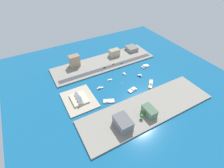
{
  "coord_description": "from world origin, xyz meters",
  "views": [
    {
      "loc": [
        -222.25,
        147.8,
        220.47
      ],
      "look_at": [
        3.9,
        21.64,
        2.09
      ],
      "focal_mm": 27.27,
      "sensor_mm": 36.0,
      "label": 1
    }
  ],
  "objects_px": {
    "barge_flat_brown": "(109,101)",
    "terminal_long_green": "(149,111)",
    "ferry_yellow_fast": "(151,84)",
    "opera_landmark": "(79,96)",
    "catamaran_blue": "(132,90)",
    "apartment_midrise_tan": "(74,61)",
    "traffic_light_waterfront": "(102,70)",
    "ferry_white_commuter": "(145,66)",
    "suv_black": "(105,67)",
    "hatchback_blue": "(122,63)",
    "yacht_sleek_gray": "(100,88)",
    "pickup_red": "(113,64)",
    "office_block_beige": "(114,53)",
    "patrol_launch_navy": "(140,76)",
    "water_taxi_orange": "(124,74)",
    "carpark_squat_concrete": "(132,48)",
    "sailboat_small_white": "(110,80)",
    "warehouse_low_gray": "(123,123)"
  },
  "relations": [
    {
      "from": "catamaran_blue",
      "to": "ferry_white_commuter",
      "type": "distance_m",
      "value": 87.27
    },
    {
      "from": "water_taxi_orange",
      "to": "opera_landmark",
      "type": "bearing_deg",
      "value": 102.98
    },
    {
      "from": "ferry_yellow_fast",
      "to": "patrol_launch_navy",
      "type": "xyz_separation_m",
      "value": [
        33.46,
        2.76,
        -0.72
      ]
    },
    {
      "from": "catamaran_blue",
      "to": "hatchback_blue",
      "type": "relative_size",
      "value": 4.24
    },
    {
      "from": "apartment_midrise_tan",
      "to": "pickup_red",
      "type": "xyz_separation_m",
      "value": [
        -39.06,
        -78.43,
        -11.69
      ]
    },
    {
      "from": "ferry_white_commuter",
      "to": "carpark_squat_concrete",
      "type": "height_order",
      "value": "carpark_squat_concrete"
    },
    {
      "from": "hatchback_blue",
      "to": "traffic_light_waterfront",
      "type": "relative_size",
      "value": 0.74
    },
    {
      "from": "yacht_sleek_gray",
      "to": "warehouse_low_gray",
      "type": "xyz_separation_m",
      "value": [
        -97.1,
        8.49,
        8.76
      ]
    },
    {
      "from": "barge_flat_brown",
      "to": "office_block_beige",
      "type": "xyz_separation_m",
      "value": [
        130.68,
        -86.67,
        9.37
      ]
    },
    {
      "from": "water_taxi_orange",
      "to": "apartment_midrise_tan",
      "type": "xyz_separation_m",
      "value": [
        80.65,
        81.87,
        14.06
      ]
    },
    {
      "from": "barge_flat_brown",
      "to": "ferry_white_commuter",
      "type": "bearing_deg",
      "value": -65.99
    },
    {
      "from": "office_block_beige",
      "to": "opera_landmark",
      "type": "distance_m",
      "value": 166.21
    },
    {
      "from": "yacht_sleek_gray",
      "to": "suv_black",
      "type": "xyz_separation_m",
      "value": [
        55.13,
        -38.56,
        2.17
      ]
    },
    {
      "from": "sailboat_small_white",
      "to": "hatchback_blue",
      "type": "distance_m",
      "value": 63.88
    },
    {
      "from": "carpark_squat_concrete",
      "to": "opera_landmark",
      "type": "distance_m",
      "value": 211.47
    },
    {
      "from": "hatchback_blue",
      "to": "pickup_red",
      "type": "xyz_separation_m",
      "value": [
        6.66,
        18.25,
        0.02
      ]
    },
    {
      "from": "carpark_squat_concrete",
      "to": "opera_landmark",
      "type": "height_order",
      "value": "opera_landmark"
    },
    {
      "from": "ferry_white_commuter",
      "to": "ferry_yellow_fast",
      "type": "relative_size",
      "value": 0.9
    },
    {
      "from": "catamaran_blue",
      "to": "ferry_yellow_fast",
      "type": "relative_size",
      "value": 0.88
    },
    {
      "from": "ferry_yellow_fast",
      "to": "water_taxi_orange",
      "type": "distance_m",
      "value": 61.39
    },
    {
      "from": "pickup_red",
      "to": "opera_landmark",
      "type": "xyz_separation_m",
      "value": [
        -67.58,
        109.3,
        5.62
      ]
    },
    {
      "from": "ferry_white_commuter",
      "to": "water_taxi_orange",
      "type": "bearing_deg",
      "value": 90.77
    },
    {
      "from": "office_block_beige",
      "to": "opera_landmark",
      "type": "xyz_separation_m",
      "value": [
        -101.84,
        131.35,
        -1.39
      ]
    },
    {
      "from": "sailboat_small_white",
      "to": "water_taxi_orange",
      "type": "distance_m",
      "value": 37.01
    },
    {
      "from": "patrol_launch_navy",
      "to": "suv_black",
      "type": "xyz_separation_m",
      "value": [
        60.32,
        52.55,
        2.0
      ]
    },
    {
      "from": "ferry_white_commuter",
      "to": "patrol_launch_navy",
      "type": "distance_m",
      "value": 38.59
    },
    {
      "from": "barge_flat_brown",
      "to": "terminal_long_green",
      "type": "xyz_separation_m",
      "value": [
        -59.05,
        -43.73,
        7.86
      ]
    },
    {
      "from": "catamaran_blue",
      "to": "office_block_beige",
      "type": "height_order",
      "value": "office_block_beige"
    },
    {
      "from": "catamaran_blue",
      "to": "hatchback_blue",
      "type": "xyz_separation_m",
      "value": [
        85.79,
        -28.43,
        2.11
      ]
    },
    {
      "from": "hatchback_blue",
      "to": "pickup_red",
      "type": "relative_size",
      "value": 1.01
    },
    {
      "from": "office_block_beige",
      "to": "apartment_midrise_tan",
      "type": "distance_m",
      "value": 100.7
    },
    {
      "from": "office_block_beige",
      "to": "traffic_light_waterfront",
      "type": "xyz_separation_m",
      "value": [
        -45.7,
        56.02,
        -3.6
      ]
    },
    {
      "from": "yacht_sleek_gray",
      "to": "barge_flat_brown",
      "type": "bearing_deg",
      "value": 177.03
    },
    {
      "from": "hatchback_blue",
      "to": "ferry_yellow_fast",
      "type": "bearing_deg",
      "value": -171.75
    },
    {
      "from": "ferry_white_commuter",
      "to": "suv_black",
      "type": "xyz_separation_m",
      "value": [
        38.3,
        84.23,
        1.66
      ]
    },
    {
      "from": "ferry_white_commuter",
      "to": "terminal_long_green",
      "type": "distance_m",
      "value": 140.59
    },
    {
      "from": "terminal_long_green",
      "to": "traffic_light_waterfront",
      "type": "xyz_separation_m",
      "value": [
        144.03,
        13.08,
        -2.08
      ]
    },
    {
      "from": "ferry_yellow_fast",
      "to": "pickup_red",
      "type": "xyz_separation_m",
      "value": [
        96.3,
        31.25,
        1.2
      ]
    },
    {
      "from": "apartment_midrise_tan",
      "to": "carpark_squat_concrete",
      "type": "bearing_deg",
      "value": -91.0
    },
    {
      "from": "apartment_midrise_tan",
      "to": "traffic_light_waterfront",
      "type": "relative_size",
      "value": 3.87
    },
    {
      "from": "yacht_sleek_gray",
      "to": "catamaran_blue",
      "type": "distance_m",
      "value": 62.94
    },
    {
      "from": "hatchback_blue",
      "to": "pickup_red",
      "type": "height_order",
      "value": "pickup_red"
    },
    {
      "from": "ferry_yellow_fast",
      "to": "opera_landmark",
      "type": "distance_m",
      "value": 143.63
    },
    {
      "from": "catamaran_blue",
      "to": "office_block_beige",
      "type": "relative_size",
      "value": 0.79
    },
    {
      "from": "patrol_launch_navy",
      "to": "terminal_long_green",
      "type": "xyz_separation_m",
      "value": [
        -92.62,
        49.38,
        7.42
      ]
    },
    {
      "from": "ferry_yellow_fast",
      "to": "terminal_long_green",
      "type": "relative_size",
      "value": 0.89
    },
    {
      "from": "sailboat_small_white",
      "to": "carpark_squat_concrete",
      "type": "relative_size",
      "value": 0.43
    },
    {
      "from": "patrol_launch_navy",
      "to": "office_block_beige",
      "type": "height_order",
      "value": "office_block_beige"
    },
    {
      "from": "terminal_long_green",
      "to": "suv_black",
      "type": "distance_m",
      "value": 153.07
    },
    {
      "from": "warehouse_low_gray",
      "to": "hatchback_blue",
      "type": "distance_m",
      "value": 173.09
    }
  ]
}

